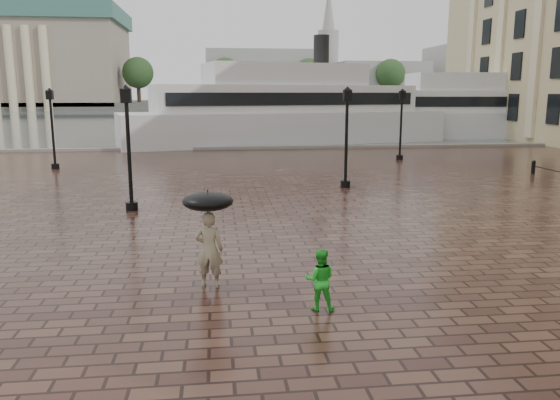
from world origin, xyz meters
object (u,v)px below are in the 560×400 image
ferry_near (285,111)px  ferry_far (473,111)px  child_pedestrian (320,280)px  street_lamps (243,132)px  adult_pedestrian (209,249)px

ferry_near → ferry_far: ferry_near is taller
child_pedestrian → ferry_near: ferry_near is taller
street_lamps → adult_pedestrian: (-1.57, -16.01, -1.47)m
street_lamps → ferry_far: size_ratio=0.83×
street_lamps → child_pedestrian: size_ratio=17.18×
child_pedestrian → ferry_near: bearing=-85.6°
child_pedestrian → ferry_near: (4.03, 37.10, 2.13)m
street_lamps → child_pedestrian: street_lamps is taller
child_pedestrian → ferry_far: 47.16m
child_pedestrian → ferry_far: (22.97, 41.14, 1.90)m
street_lamps → ferry_near: 20.05m
ferry_near → ferry_far: size_ratio=1.11×
child_pedestrian → adult_pedestrian: bearing=-25.5°
street_lamps → ferry_near: bearing=76.6°
ferry_far → child_pedestrian: bearing=-117.3°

